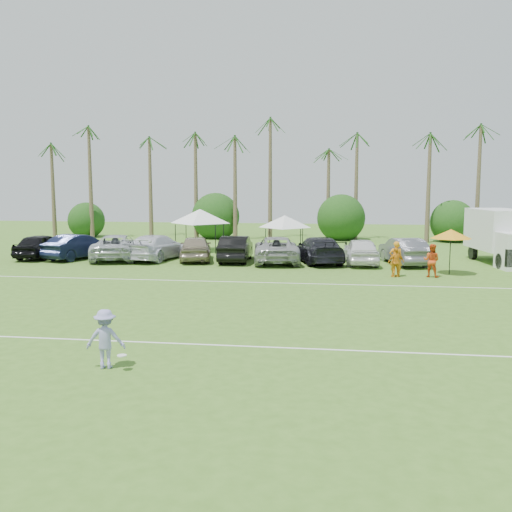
# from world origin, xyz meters

# --- Properties ---
(ground) EXTENTS (120.00, 120.00, 0.00)m
(ground) POSITION_xyz_m (0.00, 0.00, 0.00)
(ground) COLOR #416C20
(ground) RESTS_ON ground
(field_lines) EXTENTS (80.00, 12.10, 0.01)m
(field_lines) POSITION_xyz_m (0.00, 8.00, 0.01)
(field_lines) COLOR white
(field_lines) RESTS_ON ground
(palm_tree_0) EXTENTS (2.40, 2.40, 8.90)m
(palm_tree_0) POSITION_xyz_m (-22.00, 38.00, 7.48)
(palm_tree_0) COLOR brown
(palm_tree_0) RESTS_ON ground
(palm_tree_1) EXTENTS (2.40, 2.40, 9.90)m
(palm_tree_1) POSITION_xyz_m (-17.00, 38.00, 8.35)
(palm_tree_1) COLOR brown
(palm_tree_1) RESTS_ON ground
(palm_tree_2) EXTENTS (2.40, 2.40, 10.90)m
(palm_tree_2) POSITION_xyz_m (-12.00, 38.00, 9.21)
(palm_tree_2) COLOR brown
(palm_tree_2) RESTS_ON ground
(palm_tree_3) EXTENTS (2.40, 2.40, 11.90)m
(palm_tree_3) POSITION_xyz_m (-8.00, 38.00, 10.06)
(palm_tree_3) COLOR brown
(palm_tree_3) RESTS_ON ground
(palm_tree_4) EXTENTS (2.40, 2.40, 8.90)m
(palm_tree_4) POSITION_xyz_m (-4.00, 38.00, 7.48)
(palm_tree_4) COLOR brown
(palm_tree_4) RESTS_ON ground
(palm_tree_5) EXTENTS (2.40, 2.40, 9.90)m
(palm_tree_5) POSITION_xyz_m (0.00, 38.00, 8.35)
(palm_tree_5) COLOR brown
(palm_tree_5) RESTS_ON ground
(palm_tree_6) EXTENTS (2.40, 2.40, 10.90)m
(palm_tree_6) POSITION_xyz_m (4.00, 38.00, 9.21)
(palm_tree_6) COLOR brown
(palm_tree_6) RESTS_ON ground
(palm_tree_7) EXTENTS (2.40, 2.40, 11.90)m
(palm_tree_7) POSITION_xyz_m (8.00, 38.00, 10.06)
(palm_tree_7) COLOR brown
(palm_tree_7) RESTS_ON ground
(palm_tree_8) EXTENTS (2.40, 2.40, 8.90)m
(palm_tree_8) POSITION_xyz_m (13.00, 38.00, 7.48)
(palm_tree_8) COLOR brown
(palm_tree_8) RESTS_ON ground
(palm_tree_9) EXTENTS (2.40, 2.40, 9.90)m
(palm_tree_9) POSITION_xyz_m (18.00, 38.00, 8.35)
(palm_tree_9) COLOR brown
(palm_tree_9) RESTS_ON ground
(bush_tree_0) EXTENTS (4.00, 4.00, 4.00)m
(bush_tree_0) POSITION_xyz_m (-19.00, 39.00, 1.80)
(bush_tree_0) COLOR brown
(bush_tree_0) RESTS_ON ground
(bush_tree_1) EXTENTS (4.00, 4.00, 4.00)m
(bush_tree_1) POSITION_xyz_m (-6.00, 39.00, 1.80)
(bush_tree_1) COLOR brown
(bush_tree_1) RESTS_ON ground
(bush_tree_2) EXTENTS (4.00, 4.00, 4.00)m
(bush_tree_2) POSITION_xyz_m (6.00, 39.00, 1.80)
(bush_tree_2) COLOR brown
(bush_tree_2) RESTS_ON ground
(bush_tree_3) EXTENTS (4.00, 4.00, 4.00)m
(bush_tree_3) POSITION_xyz_m (16.00, 39.00, 1.80)
(bush_tree_3) COLOR brown
(bush_tree_3) RESTS_ON ground
(sideline_player_a) EXTENTS (0.75, 0.51, 2.01)m
(sideline_player_a) POSITION_xyz_m (8.94, 17.10, 1.01)
(sideline_player_a) COLOR orange
(sideline_player_a) RESTS_ON ground
(sideline_player_b) EXTENTS (1.12, 1.01, 1.89)m
(sideline_player_b) POSITION_xyz_m (10.92, 17.16, 0.94)
(sideline_player_b) COLOR #DE4D18
(sideline_player_b) RESTS_ON ground
(sideline_player_c) EXTENTS (1.07, 0.76, 1.69)m
(sideline_player_c) POSITION_xyz_m (8.94, 16.89, 0.84)
(sideline_player_c) COLOR orange
(sideline_player_c) RESTS_ON ground
(box_truck) EXTENTS (3.57, 7.19, 3.55)m
(box_truck) POSITION_xyz_m (16.42, 23.47, 1.90)
(box_truck) COLOR white
(box_truck) RESTS_ON ground
(canopy_tent_left) EXTENTS (4.74, 4.74, 3.84)m
(canopy_tent_left) POSITION_xyz_m (-4.94, 27.51, 3.29)
(canopy_tent_left) COLOR black
(canopy_tent_left) RESTS_ON ground
(canopy_tent_right) EXTENTS (4.07, 4.07, 3.30)m
(canopy_tent_right) POSITION_xyz_m (1.62, 28.04, 2.83)
(canopy_tent_right) COLOR black
(canopy_tent_right) RESTS_ON ground
(market_umbrella) EXTENTS (2.36, 2.36, 2.63)m
(market_umbrella) POSITION_xyz_m (12.13, 18.33, 2.36)
(market_umbrella) COLOR black
(market_umbrella) RESTS_ON ground
(frisbee_player) EXTENTS (1.27, 0.81, 1.71)m
(frisbee_player) POSITION_xyz_m (-0.89, -0.70, 0.85)
(frisbee_player) COLOR #9694D2
(frisbee_player) RESTS_ON ground
(parked_car_0) EXTENTS (2.07, 5.13, 1.75)m
(parked_car_0) POSITION_xyz_m (-15.11, 21.87, 0.87)
(parked_car_0) COLOR black
(parked_car_0) RESTS_ON ground
(parked_car_1) EXTENTS (3.53, 5.61, 1.75)m
(parked_car_1) POSITION_xyz_m (-12.32, 21.86, 0.87)
(parked_car_1) COLOR #111833
(parked_car_1) RESTS_ON ground
(parked_car_2) EXTENTS (4.24, 6.77, 1.75)m
(parked_car_2) POSITION_xyz_m (-9.54, 21.91, 0.87)
(parked_car_2) COLOR #B2B6BB
(parked_car_2) RESTS_ON ground
(parked_car_3) EXTENTS (3.46, 6.35, 1.75)m
(parked_car_3) POSITION_xyz_m (-6.75, 22.19, 0.87)
(parked_car_3) COLOR silver
(parked_car_3) RESTS_ON ground
(parked_car_4) EXTENTS (3.09, 5.44, 1.75)m
(parked_car_4) POSITION_xyz_m (-3.96, 22.11, 0.87)
(parked_car_4) COLOR gray
(parked_car_4) RESTS_ON ground
(parked_car_5) EXTENTS (2.10, 5.38, 1.75)m
(parked_car_5) POSITION_xyz_m (-1.18, 22.12, 0.87)
(parked_car_5) COLOR black
(parked_car_5) RESTS_ON ground
(parked_car_6) EXTENTS (3.71, 6.61, 1.75)m
(parked_car_6) POSITION_xyz_m (1.61, 21.98, 0.87)
(parked_car_6) COLOR #9A9A9B
(parked_car_6) RESTS_ON ground
(parked_car_7) EXTENTS (4.06, 6.46, 1.75)m
(parked_car_7) POSITION_xyz_m (4.40, 22.25, 0.87)
(parked_car_7) COLOR black
(parked_car_7) RESTS_ON ground
(parked_car_8) EXTENTS (2.41, 5.26, 1.75)m
(parked_car_8) POSITION_xyz_m (7.19, 21.88, 0.87)
(parked_car_8) COLOR white
(parked_car_8) RESTS_ON ground
(parked_car_9) EXTENTS (3.07, 5.59, 1.75)m
(parked_car_9) POSITION_xyz_m (9.97, 22.24, 0.87)
(parked_car_9) COLOR slate
(parked_car_9) RESTS_ON ground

